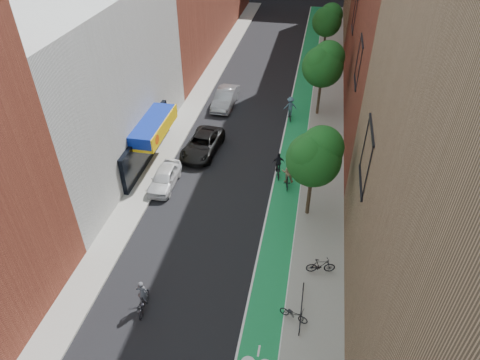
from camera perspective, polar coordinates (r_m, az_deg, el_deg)
The scene contains 17 objects.
ground at distance 22.72m, azimuth -7.97°, elevation -19.39°, with size 160.00×160.00×0.00m, color black.
bike_lane at distance 42.08m, azimuth 8.13°, elevation 10.09°, with size 2.00×68.00×0.01m, color #167E38.
sidewalk_left at distance 43.51m, azimuth -5.33°, elevation 11.35°, with size 2.00×68.00×0.15m, color gray.
sidewalk_right at distance 42.05m, azimuth 11.57°, elevation 9.78°, with size 3.00×68.00×0.15m, color gray.
building_left_white at distance 32.94m, azimuth -20.21°, elevation 11.86°, with size 8.00×20.00×12.00m, color silver.
tree_near at distance 25.86m, azimuth 9.95°, elevation 3.23°, with size 3.40×3.36×6.42m.
tree_mid at distance 38.27m, azimuth 11.08°, elevation 15.02°, with size 3.55×3.53×6.74m.
tree_far at distance 51.67m, azimuth 11.59°, elevation 20.25°, with size 3.30×3.25×6.21m.
parked_car_white at distance 30.80m, azimuth -10.04°, elevation 0.31°, with size 1.61×3.99×1.36m, color silver.
parked_car_black at distance 34.03m, azimuth -5.02°, elevation 4.76°, with size 2.40×5.21×1.45m, color black.
parked_car_silver at distance 40.90m, azimuth -1.95°, elevation 10.87°, with size 1.69×4.85×1.60m, color gray.
cyclist_lead at distance 23.38m, azimuth -12.81°, elevation -15.33°, with size 0.82×1.85×1.92m.
cyclist_lane_near at distance 30.35m, azimuth 6.35°, elevation 0.60°, with size 0.93×1.74×2.10m.
cyclist_lane_mid at distance 31.39m, azimuth 5.12°, elevation 1.66°, with size 0.96×1.66×1.90m.
cyclist_lane_far at distance 38.76m, azimuth 6.70°, elevation 9.42°, with size 1.27×1.53×2.13m.
parked_bike_mid at distance 24.71m, azimuth 10.71°, elevation -11.15°, with size 0.47×1.65×0.99m, color black.
parked_bike_far at distance 22.60m, azimuth 7.19°, elevation -17.28°, with size 0.53×1.53×0.80m, color black.
Camera 1 is at (5.26, -11.63, 18.80)m, focal length 32.00 mm.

